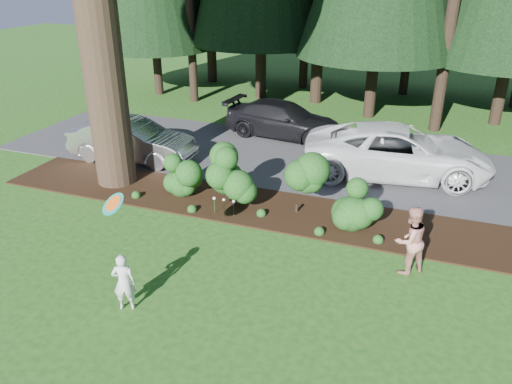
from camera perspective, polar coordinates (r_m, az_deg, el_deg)
ground at (r=12.42m, az=-6.85°, el=-7.81°), size 80.00×80.00×0.00m
mulch_bed at (r=14.97m, az=-1.29°, el=-1.46°), size 16.00×2.50×0.05m
driveway at (r=18.66m, az=3.52°, el=3.96°), size 22.00×6.00×0.03m
shrub_row at (r=14.30m, az=1.39°, el=0.69°), size 6.53×1.60×1.61m
lily_cluster at (r=14.17m, az=-3.69°, el=-0.99°), size 0.69×0.09×0.57m
car_silver_wagon at (r=18.65m, az=-14.02°, el=5.74°), size 4.64×1.84×1.50m
car_white_suv at (r=17.38m, az=15.89°, el=4.48°), size 6.53×3.79×1.71m
car_dark_suv at (r=20.75m, az=3.17°, el=8.26°), size 5.07×2.46×1.42m
child at (r=10.81m, az=-14.86°, el=-9.92°), size 0.56×0.47×1.30m
adult at (r=12.04m, az=17.20°, el=-5.30°), size 1.04×1.02×1.69m
frisbee at (r=10.03m, az=-16.00°, el=-1.32°), size 0.60×0.47×0.48m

